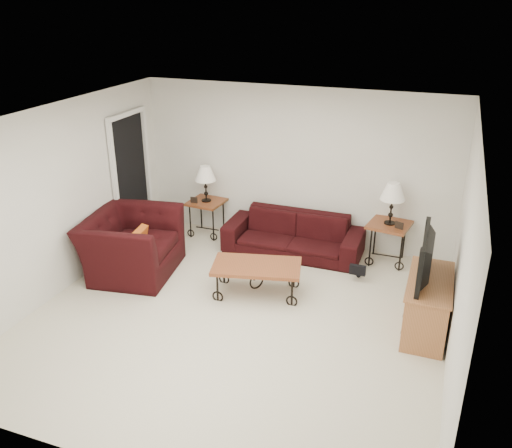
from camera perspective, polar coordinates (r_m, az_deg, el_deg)
The scene contains 20 objects.
ground at distance 6.88m, azimuth -2.04°, elevation -9.87°, with size 5.00×5.00×0.00m, color beige.
wall_back at distance 8.50m, azimuth 4.21°, elevation 6.06°, with size 5.00×0.02×2.50m, color silver.
wall_front at distance 4.37m, azimuth -15.00°, elevation -12.65°, with size 5.00×0.02×2.50m, color silver.
wall_left at distance 7.53m, azimuth -20.11°, elevation 2.37°, with size 0.02×5.00×2.50m, color silver.
wall_right at distance 5.89m, azimuth 21.00°, elevation -3.61°, with size 0.02×5.00×2.50m, color silver.
ceiling at distance 5.89m, azimuth -2.39°, elevation 10.94°, with size 5.00×5.00×0.00m, color white.
doorway at distance 8.83m, azimuth -13.07°, elevation 4.60°, with size 0.08×0.94×2.04m, color black.
sofa at distance 8.37m, azimuth 3.96°, elevation -1.11°, with size 2.12×0.83×0.62m, color black.
side_table_left at distance 9.04m, azimuth -5.21°, elevation 0.68°, with size 0.55×0.55×0.60m, color brown.
side_table_right at distance 8.29m, azimuth 13.76°, elevation -1.96°, with size 0.58×0.58×0.63m, color brown.
lamp_left at distance 8.83m, azimuth -5.35°, elevation 4.26°, with size 0.34×0.34×0.60m, color black, non-canonical shape.
lamp_right at distance 8.05m, azimuth 14.18°, elevation 2.11°, with size 0.36×0.36×0.63m, color black, non-canonical shape.
photo_frame_left at distance 8.85m, azimuth -6.58°, elevation 2.54°, with size 0.12×0.02×0.10m, color black.
photo_frame_right at distance 8.00m, azimuth 14.93°, elevation -0.15°, with size 0.13×0.02×0.11m, color black.
coffee_table at distance 7.26m, azimuth 0.07°, elevation -5.87°, with size 1.17×0.63×0.44m, color brown.
armchair at distance 7.93m, azimuth -13.04°, elevation -2.12°, with size 1.35×1.18×0.87m, color black.
throw_pillow at distance 7.78m, azimuth -12.36°, elevation -1.88°, with size 0.40×0.10×0.40m, color #B14E16.
tv_stand at distance 6.78m, azimuth 17.68°, elevation -8.20°, with size 0.47×1.14×0.68m, color #A4643D.
television at distance 6.49m, azimuth 18.18°, elevation -3.38°, with size 1.02×0.13×0.59m, color black.
backpack at distance 7.79m, azimuth 10.90°, elevation -4.14°, with size 0.35×0.27×0.45m, color black.
Camera 1 is at (2.21, -5.32, 3.76)m, focal length 37.77 mm.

